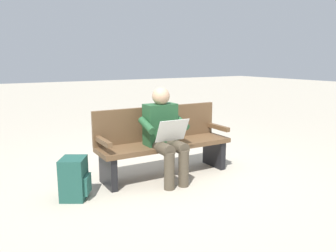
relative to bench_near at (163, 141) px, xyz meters
name	(u,v)px	position (x,y,z in m)	size (l,w,h in m)	color
ground_plane	(166,175)	(0.00, 0.07, -0.46)	(40.00, 40.00, 0.00)	#B7AD99
bench_near	(163,141)	(0.00, 0.00, 0.00)	(1.81, 0.51, 0.90)	brown
person_seated	(165,132)	(0.11, 0.23, 0.17)	(0.58, 0.58, 1.18)	#23512D
backpack	(74,179)	(1.25, 0.20, -0.23)	(0.39, 0.40, 0.46)	#1E4C42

